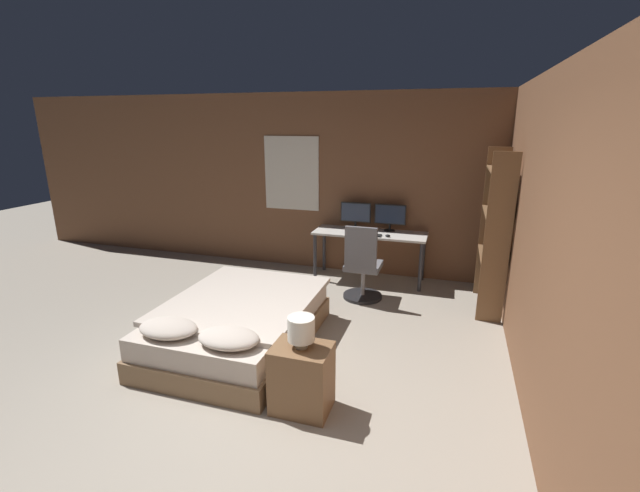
# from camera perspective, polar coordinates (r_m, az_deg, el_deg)

# --- Properties ---
(ground_plane) EXTENTS (20.00, 20.00, 0.00)m
(ground_plane) POSITION_cam_1_polar(r_m,az_deg,el_deg) (3.62, -11.80, -23.19)
(ground_plane) COLOR #9E9384
(wall_back) EXTENTS (12.00, 0.08, 2.70)m
(wall_back) POSITION_cam_1_polar(r_m,az_deg,el_deg) (6.53, 4.30, 8.08)
(wall_back) COLOR brown
(wall_back) RESTS_ON ground_plane
(wall_side_right) EXTENTS (0.06, 12.00, 2.70)m
(wall_side_right) POSITION_cam_1_polar(r_m,az_deg,el_deg) (4.06, 26.96, 1.27)
(wall_side_right) COLOR brown
(wall_side_right) RESTS_ON ground_plane
(bed) EXTENTS (1.42, 1.99, 0.57)m
(bed) POSITION_cam_1_polar(r_m,az_deg,el_deg) (4.62, -10.77, -10.09)
(bed) COLOR #846647
(bed) RESTS_ON ground_plane
(nightstand) EXTENTS (0.47, 0.36, 0.57)m
(nightstand) POSITION_cam_1_polar(r_m,az_deg,el_deg) (3.62, -2.45, -17.23)
(nightstand) COLOR brown
(nightstand) RESTS_ON ground_plane
(bedside_lamp) EXTENTS (0.21, 0.21, 0.26)m
(bedside_lamp) POSITION_cam_1_polar(r_m,az_deg,el_deg) (3.39, -2.54, -10.99)
(bedside_lamp) COLOR gray
(bedside_lamp) RESTS_ON nightstand
(desk) EXTENTS (1.63, 0.56, 0.73)m
(desk) POSITION_cam_1_polar(r_m,az_deg,el_deg) (6.27, 6.64, 1.02)
(desk) COLOR beige
(desk) RESTS_ON ground_plane
(monitor_left) EXTENTS (0.45, 0.16, 0.39)m
(monitor_left) POSITION_cam_1_polar(r_m,az_deg,el_deg) (6.41, 4.78, 4.33)
(monitor_left) COLOR black
(monitor_left) RESTS_ON desk
(monitor_right) EXTENTS (0.45, 0.16, 0.39)m
(monitor_right) POSITION_cam_1_polar(r_m,az_deg,el_deg) (6.32, 9.34, 3.99)
(monitor_right) COLOR black
(monitor_right) RESTS_ON desk
(keyboard) EXTENTS (0.39, 0.13, 0.02)m
(keyboard) POSITION_cam_1_polar(r_m,az_deg,el_deg) (6.07, 6.35, 1.50)
(keyboard) COLOR black
(keyboard) RESTS_ON desk
(computer_mouse) EXTENTS (0.07, 0.05, 0.04)m
(computer_mouse) POSITION_cam_1_polar(r_m,az_deg,el_deg) (6.03, 9.02, 1.36)
(computer_mouse) COLOR black
(computer_mouse) RESTS_ON desk
(office_chair) EXTENTS (0.52, 0.52, 1.02)m
(office_chair) POSITION_cam_1_polar(r_m,az_deg,el_deg) (5.63, 5.67, -3.22)
(office_chair) COLOR black
(office_chair) RESTS_ON ground_plane
(bookshelf) EXTENTS (0.29, 0.90, 1.97)m
(bookshelf) POSITION_cam_1_polar(r_m,az_deg,el_deg) (5.50, 22.40, 2.44)
(bookshelf) COLOR brown
(bookshelf) RESTS_ON ground_plane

